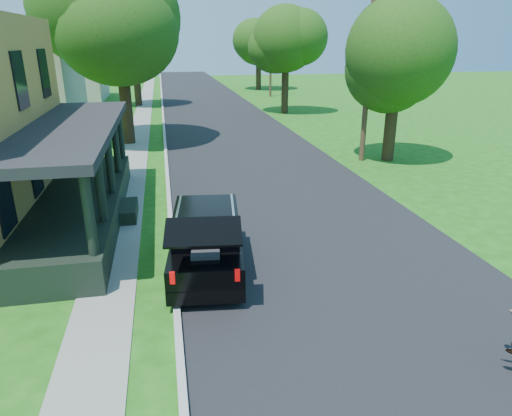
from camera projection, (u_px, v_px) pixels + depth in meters
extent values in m
plane|color=#1C5410|center=(355.00, 294.00, 10.46)|extent=(140.00, 140.00, 0.00)
cube|color=black|center=(229.00, 132.00, 28.86)|extent=(8.00, 120.00, 0.02)
cube|color=#ACABA6|center=(164.00, 135.00, 28.10)|extent=(0.15, 120.00, 0.12)
cube|color=gray|center=(139.00, 136.00, 27.81)|extent=(1.30, 120.00, 0.03)
cube|color=black|center=(82.00, 208.00, 14.56)|extent=(2.40, 10.00, 0.90)
cube|color=black|center=(71.00, 128.00, 13.68)|extent=(2.60, 10.30, 0.25)
cube|color=#A5A392|center=(11.00, 90.00, 29.16)|extent=(8.00, 8.00, 5.00)
cube|color=#A5A392|center=(60.00, 73.00, 43.87)|extent=(8.00, 8.00, 5.00)
pyramid|color=black|center=(53.00, 20.00, 42.25)|extent=(12.78, 12.78, 2.20)
cube|color=black|center=(207.00, 248.00, 11.40)|extent=(2.12, 4.16, 0.77)
cube|color=black|center=(206.00, 223.00, 11.31)|extent=(1.82, 2.64, 0.50)
cube|color=black|center=(206.00, 213.00, 11.22)|extent=(1.86, 2.72, 0.07)
cube|color=black|center=(203.00, 232.00, 9.14)|extent=(1.63, 1.00, 0.35)
cube|color=#2E2E32|center=(206.00, 260.00, 10.18)|extent=(0.69, 0.61, 0.41)
cube|color=silver|center=(178.00, 210.00, 11.14)|extent=(0.30, 2.19, 0.05)
cube|color=silver|center=(233.00, 209.00, 11.24)|extent=(0.30, 2.19, 0.05)
cube|color=#990505|center=(172.00, 278.00, 9.40)|extent=(0.11, 0.07, 0.27)
cube|color=#990505|center=(237.00, 275.00, 9.51)|extent=(0.11, 0.07, 0.27)
cylinder|color=black|center=(182.00, 238.00, 12.67)|extent=(0.29, 0.64, 0.62)
cylinder|color=black|center=(234.00, 236.00, 12.79)|extent=(0.29, 0.64, 0.62)
cylinder|color=black|center=(174.00, 286.00, 10.21)|extent=(0.29, 0.64, 0.62)
cylinder|color=black|center=(239.00, 283.00, 10.32)|extent=(0.29, 0.64, 0.62)
cylinder|color=black|center=(126.00, 106.00, 25.04)|extent=(0.75, 0.75, 4.14)
sphere|color=#33631A|center=(118.00, 23.00, 23.58)|extent=(7.61, 7.61, 6.54)
sphere|color=#33631A|center=(104.00, 8.00, 23.52)|extent=(6.76, 6.76, 5.81)
cylinder|color=black|center=(137.00, 87.00, 40.09)|extent=(0.76, 0.76, 3.21)
sphere|color=#33631A|center=(134.00, 44.00, 38.84)|extent=(7.51, 7.51, 6.00)
sphere|color=#33631A|center=(136.00, 27.00, 38.04)|extent=(6.51, 6.51, 5.20)
sphere|color=#33631A|center=(129.00, 35.00, 39.06)|extent=(6.67, 6.67, 5.33)
cylinder|color=black|center=(390.00, 129.00, 21.67)|extent=(0.72, 0.72, 3.02)
sphere|color=#33631A|center=(397.00, 63.00, 20.64)|extent=(5.59, 5.59, 4.41)
sphere|color=#33631A|center=(410.00, 40.00, 19.97)|extent=(4.84, 4.84, 3.82)
sphere|color=#33631A|center=(385.00, 52.00, 20.91)|extent=(4.97, 4.97, 3.92)
cylinder|color=black|center=(285.00, 90.00, 35.87)|extent=(0.71, 0.71, 3.58)
sphere|color=#33631A|center=(286.00, 44.00, 34.68)|extent=(6.36, 6.36, 4.91)
sphere|color=#33631A|center=(293.00, 28.00, 34.27)|extent=(5.51, 5.51, 4.26)
sphere|color=#33631A|center=(278.00, 36.00, 34.55)|extent=(5.65, 5.65, 4.37)
cylinder|color=black|center=(259.00, 73.00, 53.14)|extent=(0.67, 0.67, 3.68)
sphere|color=#33631A|center=(259.00, 40.00, 51.88)|extent=(5.97, 5.97, 5.44)
sphere|color=#33631A|center=(263.00, 29.00, 51.20)|extent=(5.17, 5.17, 4.72)
sphere|color=#33631A|center=(253.00, 35.00, 52.03)|extent=(5.30, 5.30, 4.84)
cylinder|color=#412A1E|center=(368.00, 75.00, 20.73)|extent=(0.28, 0.28, 7.94)
cylinder|color=#412A1E|center=(271.00, 55.00, 45.89)|extent=(0.25, 0.25, 8.11)
cube|color=#412A1E|center=(271.00, 18.00, 44.68)|extent=(1.44, 0.19, 0.11)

